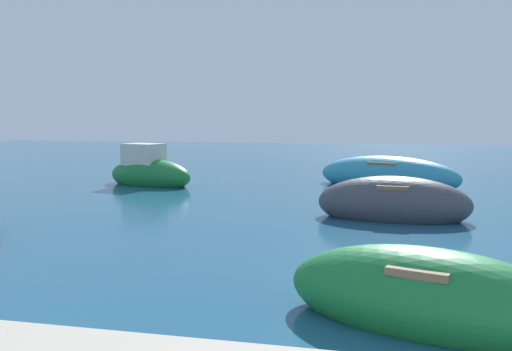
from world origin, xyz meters
The scene contains 4 objects.
moored_boat_0 centered at (-13.22, 10.43, 0.40)m, with size 3.30×2.06×1.57m.
moored_boat_2 centered at (-5.57, -0.03, 0.29)m, with size 3.22×2.04×1.06m.
moored_boat_4 centered at (-5.78, 11.65, 0.35)m, with size 4.73×3.06×1.24m.
moored_boat_9 centered at (-5.74, 6.09, 0.33)m, with size 3.29×1.54×1.18m.
Camera 1 is at (-6.09, -5.75, 2.14)m, focal length 38.30 mm.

